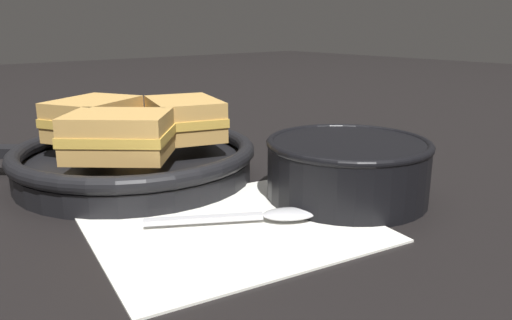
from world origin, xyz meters
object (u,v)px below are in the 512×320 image
spoon (266,215)px  skillet (134,160)px  soup_bowl (347,165)px  sandwich_far_left (119,135)px  sandwich_near_right (94,118)px  sandwich_near_left (185,118)px

spoon → skillet: bearing=128.9°
soup_bowl → spoon: bearing=179.3°
soup_bowl → skillet: bearing=123.7°
skillet → sandwich_far_left: (-0.04, -0.05, 0.04)m
soup_bowl → sandwich_far_left: size_ratio=1.30×
soup_bowl → skillet: 0.25m
skillet → sandwich_far_left: size_ratio=2.59×
spoon → sandwich_far_left: 0.18m
spoon → sandwich_far_left: size_ratio=1.11×
soup_bowl → skillet: size_ratio=0.50×
soup_bowl → spoon: (-0.11, 0.00, -0.03)m
skillet → sandwich_near_right: size_ratio=2.61×
skillet → sandwich_near_right: sandwich_near_right is taller
soup_bowl → sandwich_far_left: sandwich_far_left is taller
soup_bowl → sandwich_near_left: sandwich_near_left is taller
soup_bowl → skillet: soup_bowl is taller
skillet → sandwich_near_left: bearing=-10.7°
spoon → sandwich_near_right: 0.27m
spoon → sandwich_far_left: sandwich_far_left is taller
skillet → sandwich_near_left: (0.06, -0.01, 0.04)m
sandwich_far_left → sandwich_near_right: bearing=80.3°
skillet → sandwich_near_right: 0.07m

